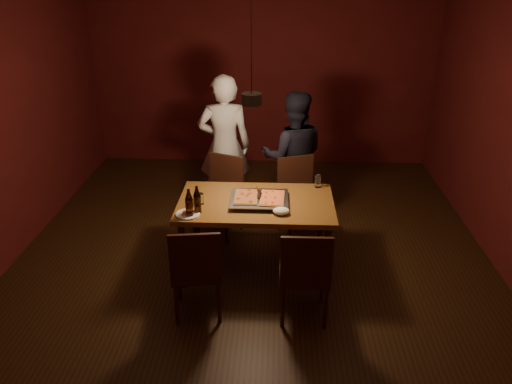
{
  "coord_description": "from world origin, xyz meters",
  "views": [
    {
      "loc": [
        0.24,
        -4.35,
        2.86
      ],
      "look_at": [
        0.04,
        -0.02,
        0.85
      ],
      "focal_mm": 35.0,
      "sensor_mm": 36.0,
      "label": 1
    }
  ],
  "objects_px": {
    "chair_far_right": "(298,189)",
    "diner_dark": "(293,157)",
    "beer_bottle_a": "(189,203)",
    "beer_bottle_b": "(197,200)",
    "chair_near_right": "(305,268)",
    "diner_white": "(225,146)",
    "chair_near_left": "(196,265)",
    "dining_table": "(256,208)",
    "pendant_lamp": "(252,98)",
    "chair_far_left": "(223,188)",
    "plate_slice": "(188,214)",
    "pizza_tray": "(259,200)"
  },
  "relations": [
    {
      "from": "dining_table",
      "to": "plate_slice",
      "type": "xyz_separation_m",
      "value": [
        -0.61,
        -0.31,
        0.08
      ]
    },
    {
      "from": "dining_table",
      "to": "diner_white",
      "type": "xyz_separation_m",
      "value": [
        -0.43,
        1.28,
        0.18
      ]
    },
    {
      "from": "chair_far_right",
      "to": "diner_white",
      "type": "xyz_separation_m",
      "value": [
        -0.87,
        0.52,
        0.32
      ]
    },
    {
      "from": "chair_near_left",
      "to": "plate_slice",
      "type": "bearing_deg",
      "value": 98.27
    },
    {
      "from": "dining_table",
      "to": "diner_white",
      "type": "distance_m",
      "value": 1.36
    },
    {
      "from": "dining_table",
      "to": "pendant_lamp",
      "type": "relative_size",
      "value": 1.36
    },
    {
      "from": "dining_table",
      "to": "beer_bottle_b",
      "type": "distance_m",
      "value": 0.62
    },
    {
      "from": "beer_bottle_b",
      "to": "pendant_lamp",
      "type": "bearing_deg",
      "value": 29.95
    },
    {
      "from": "chair_far_right",
      "to": "beer_bottle_b",
      "type": "relative_size",
      "value": 2.02
    },
    {
      "from": "beer_bottle_a",
      "to": "diner_white",
      "type": "xyz_separation_m",
      "value": [
        0.15,
        1.62,
        -0.03
      ]
    },
    {
      "from": "chair_near_left",
      "to": "diner_dark",
      "type": "xyz_separation_m",
      "value": [
        0.85,
        1.97,
        0.24
      ]
    },
    {
      "from": "dining_table",
      "to": "beer_bottle_a",
      "type": "distance_m",
      "value": 0.71
    },
    {
      "from": "chair_far_right",
      "to": "chair_near_right",
      "type": "distance_m",
      "value": 1.58
    },
    {
      "from": "plate_slice",
      "to": "chair_far_right",
      "type": "bearing_deg",
      "value": 45.83
    },
    {
      "from": "chair_near_left",
      "to": "diner_white",
      "type": "distance_m",
      "value": 2.11
    },
    {
      "from": "pizza_tray",
      "to": "diner_white",
      "type": "distance_m",
      "value": 1.38
    },
    {
      "from": "dining_table",
      "to": "chair_near_left",
      "type": "xyz_separation_m",
      "value": [
        -0.47,
        -0.81,
        -0.14
      ]
    },
    {
      "from": "chair_far_left",
      "to": "chair_far_right",
      "type": "height_order",
      "value": "same"
    },
    {
      "from": "dining_table",
      "to": "chair_near_left",
      "type": "distance_m",
      "value": 0.94
    },
    {
      "from": "chair_far_right",
      "to": "chair_far_left",
      "type": "bearing_deg",
      "value": -19.87
    },
    {
      "from": "chair_far_left",
      "to": "chair_near_left",
      "type": "bearing_deg",
      "value": 110.84
    },
    {
      "from": "chair_near_left",
      "to": "pendant_lamp",
      "type": "xyz_separation_m",
      "value": [
        0.43,
        0.83,
        1.22
      ]
    },
    {
      "from": "plate_slice",
      "to": "pendant_lamp",
      "type": "xyz_separation_m",
      "value": [
        0.57,
        0.33,
        1.0
      ]
    },
    {
      "from": "pizza_tray",
      "to": "chair_near_left",
      "type": "bearing_deg",
      "value": -121.7
    },
    {
      "from": "chair_far_left",
      "to": "pizza_tray",
      "type": "xyz_separation_m",
      "value": [
        0.45,
        -0.8,
        0.24
      ]
    },
    {
      "from": "chair_far_right",
      "to": "diner_dark",
      "type": "bearing_deg",
      "value": -101.45
    },
    {
      "from": "chair_far_left",
      "to": "chair_near_right",
      "type": "bearing_deg",
      "value": 141.13
    },
    {
      "from": "chair_far_left",
      "to": "beer_bottle_b",
      "type": "bearing_deg",
      "value": 106.57
    },
    {
      "from": "chair_near_left",
      "to": "diner_white",
      "type": "xyz_separation_m",
      "value": [
        0.03,
        2.09,
        0.32
      ]
    },
    {
      "from": "chair_near_right",
      "to": "diner_dark",
      "type": "relative_size",
      "value": 0.31
    },
    {
      "from": "plate_slice",
      "to": "pendant_lamp",
      "type": "bearing_deg",
      "value": 30.22
    },
    {
      "from": "chair_far_left",
      "to": "beer_bottle_b",
      "type": "distance_m",
      "value": 1.1
    },
    {
      "from": "pizza_tray",
      "to": "pendant_lamp",
      "type": "relative_size",
      "value": 0.5
    },
    {
      "from": "chair_near_left",
      "to": "diner_dark",
      "type": "relative_size",
      "value": 0.31
    },
    {
      "from": "beer_bottle_a",
      "to": "beer_bottle_b",
      "type": "bearing_deg",
      "value": 53.22
    },
    {
      "from": "diner_white",
      "to": "chair_far_left",
      "type": "bearing_deg",
      "value": 86.89
    },
    {
      "from": "chair_far_left",
      "to": "chair_near_left",
      "type": "relative_size",
      "value": 1.13
    },
    {
      "from": "chair_near_right",
      "to": "diner_white",
      "type": "xyz_separation_m",
      "value": [
        -0.88,
        2.1,
        0.32
      ]
    },
    {
      "from": "chair_near_right",
      "to": "pendant_lamp",
      "type": "height_order",
      "value": "pendant_lamp"
    },
    {
      "from": "pizza_tray",
      "to": "plate_slice",
      "type": "height_order",
      "value": "pizza_tray"
    },
    {
      "from": "chair_near_left",
      "to": "chair_near_right",
      "type": "xyz_separation_m",
      "value": [
        0.91,
        -0.01,
        0.0
      ]
    },
    {
      "from": "chair_near_right",
      "to": "pendant_lamp",
      "type": "distance_m",
      "value": 1.56
    },
    {
      "from": "plate_slice",
      "to": "diner_white",
      "type": "relative_size",
      "value": 0.13
    },
    {
      "from": "pendant_lamp",
      "to": "dining_table",
      "type": "bearing_deg",
      "value": -24.83
    },
    {
      "from": "chair_far_left",
      "to": "pendant_lamp",
      "type": "bearing_deg",
      "value": 138.93
    },
    {
      "from": "chair_far_right",
      "to": "beer_bottle_b",
      "type": "height_order",
      "value": "beer_bottle_b"
    },
    {
      "from": "diner_white",
      "to": "diner_dark",
      "type": "relative_size",
      "value": 1.1
    },
    {
      "from": "dining_table",
      "to": "pizza_tray",
      "type": "height_order",
      "value": "pizza_tray"
    },
    {
      "from": "beer_bottle_a",
      "to": "plate_slice",
      "type": "height_order",
      "value": "beer_bottle_a"
    },
    {
      "from": "beer_bottle_a",
      "to": "beer_bottle_b",
      "type": "distance_m",
      "value": 0.1
    }
  ]
}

